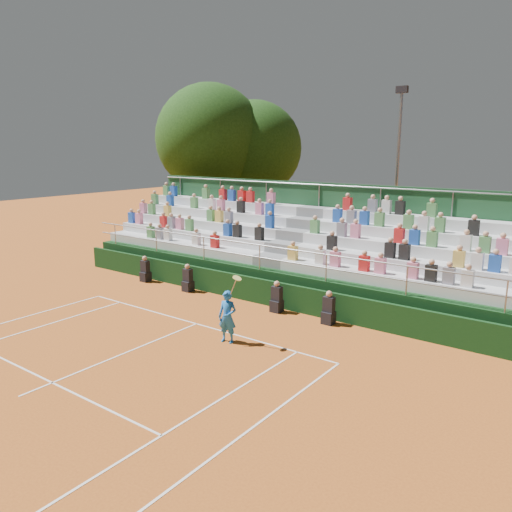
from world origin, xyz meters
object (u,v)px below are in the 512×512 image
Objects in this scene: tree_east at (254,149)px; floodlight_mast at (398,162)px; tree_west at (210,139)px; tennis_player at (227,317)px.

tree_east is 0.99× the size of floodlight_mast.
floodlight_mast is at bearing 6.78° from tree_west.
tree_east is at bearing 174.72° from floodlight_mast.
tree_west reaches higher than tennis_player.
floodlight_mast is (11.90, 1.41, -1.29)m from tree_west.
tree_west is at bearing 132.91° from tennis_player.
floodlight_mast is at bearing 91.30° from tennis_player.
tennis_player is 0.25× the size of floodlight_mast.
floodlight_mast is (10.11, -0.94, -0.67)m from tree_east.
tree_east is 10.18m from floodlight_mast.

